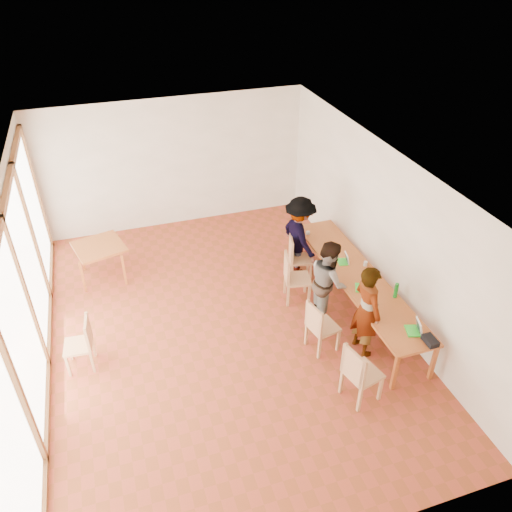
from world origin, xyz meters
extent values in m
plane|color=#A53F27|center=(0.00, 0.00, 0.00)|extent=(8.00, 8.00, 0.00)
cube|color=white|center=(0.00, 4.00, 1.50)|extent=(6.00, 0.10, 3.00)
cube|color=white|center=(0.00, -4.00, 1.50)|extent=(6.00, 0.10, 3.00)
cube|color=white|center=(3.00, 0.00, 1.50)|extent=(0.10, 8.00, 3.00)
cube|color=white|center=(-2.96, 0.00, 1.50)|extent=(0.10, 8.00, 3.00)
cube|color=white|center=(0.00, 0.00, 3.02)|extent=(6.00, 8.00, 0.04)
cube|color=#AD5B26|center=(2.50, -0.24, 0.72)|extent=(0.80, 4.00, 0.05)
cube|color=#AD5B26|center=(2.16, -2.18, 0.35)|extent=(0.06, 0.06, 0.70)
cube|color=#AD5B26|center=(2.16, 1.70, 0.35)|extent=(0.06, 0.06, 0.70)
cube|color=#AD5B26|center=(2.84, -2.18, 0.35)|extent=(0.06, 0.06, 0.70)
cube|color=#AD5B26|center=(2.84, 1.70, 0.35)|extent=(0.06, 0.06, 0.70)
cube|color=#AD5B26|center=(-1.89, 2.23, 0.72)|extent=(0.90, 0.90, 0.05)
cube|color=#AD5B26|center=(-2.28, 1.84, 0.35)|extent=(0.05, 0.05, 0.70)
cube|color=#AD5B26|center=(-2.28, 2.62, 0.35)|extent=(0.05, 0.05, 0.70)
cube|color=#AD5B26|center=(-1.50, 1.84, 0.35)|extent=(0.05, 0.05, 0.70)
cube|color=#AD5B26|center=(-1.50, 2.62, 0.35)|extent=(0.05, 0.05, 0.70)
cube|color=tan|center=(1.61, -2.15, 0.49)|extent=(0.58, 0.58, 0.05)
cube|color=tan|center=(1.40, -2.20, 0.76)|extent=(0.16, 0.48, 0.50)
cube|color=tan|center=(1.49, -1.00, 0.46)|extent=(0.52, 0.52, 0.04)
cube|color=tan|center=(1.29, -1.04, 0.71)|extent=(0.13, 0.45, 0.47)
cube|color=tan|center=(1.58, 0.35, 0.47)|extent=(0.55, 0.55, 0.04)
cube|color=tan|center=(1.37, 0.39, 0.74)|extent=(0.14, 0.46, 0.49)
cube|color=tan|center=(1.90, 0.99, 0.45)|extent=(0.53, 0.53, 0.04)
cube|color=tan|center=(1.71, 1.04, 0.70)|extent=(0.15, 0.43, 0.46)
cube|color=tan|center=(-2.40, -0.19, 0.45)|extent=(0.47, 0.47, 0.04)
cube|color=tan|center=(-2.20, -0.21, 0.69)|extent=(0.08, 0.44, 0.46)
imported|color=gray|center=(2.11, -1.25, 0.85)|extent=(0.47, 0.66, 1.69)
imported|color=gray|center=(1.88, -0.30, 0.81)|extent=(0.73, 0.88, 1.61)
imported|color=gray|center=(1.94, 1.20, 0.84)|extent=(0.74, 1.15, 1.69)
cube|color=#31DA31|center=(2.61, -1.82, 0.76)|extent=(0.25, 0.30, 0.03)
cube|color=white|center=(2.70, -1.85, 0.86)|extent=(0.14, 0.25, 0.22)
cube|color=#31DA31|center=(2.36, -0.59, 0.76)|extent=(0.26, 0.30, 0.03)
cube|color=white|center=(2.44, -0.62, 0.85)|extent=(0.16, 0.24, 0.21)
cube|color=#31DA31|center=(2.42, 0.23, 0.76)|extent=(0.21, 0.26, 0.02)
cube|color=white|center=(2.50, 0.22, 0.85)|extent=(0.11, 0.22, 0.19)
imported|color=#F3B10F|center=(2.33, 0.61, 0.80)|extent=(0.15, 0.15, 0.09)
cylinder|color=#14781F|center=(2.80, -0.98, 0.89)|extent=(0.07, 0.07, 0.28)
cylinder|color=silver|center=(2.77, 0.00, 0.80)|extent=(0.07, 0.07, 0.09)
cylinder|color=white|center=(2.20, 1.37, 0.78)|extent=(0.08, 0.08, 0.06)
cube|color=#ED418B|center=(2.41, -0.59, 0.76)|extent=(0.05, 0.10, 0.01)
cube|color=black|center=(2.72, -2.12, 0.80)|extent=(0.16, 0.26, 0.09)
camera|label=1|loc=(-1.49, -6.56, 6.06)|focal=35.00mm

